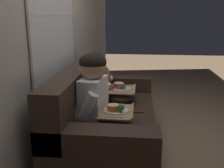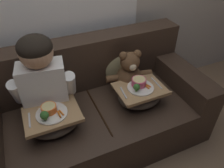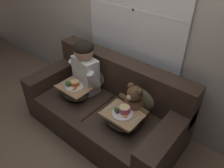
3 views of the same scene
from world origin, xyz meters
The scene contains 9 objects.
ground_plane centered at (0.00, 0.00, 0.00)m, with size 14.00×14.00×0.00m, color #8E7051.
wall_back_with_window centered at (0.00, 0.58, 1.30)m, with size 8.00×0.08×2.60m.
couch centered at (0.00, 0.07, 0.31)m, with size 1.90×0.92×0.87m.
throw_pillow_behind_child centered at (-0.37, 0.27, 0.59)m, with size 0.40×0.19×0.42m.
throw_pillow_behind_teddy centered at (0.37, 0.27, 0.59)m, with size 0.39×0.19×0.40m.
child_figure centered at (-0.37, 0.11, 0.77)m, with size 0.50×0.26×0.67m.
teddy_bear centered at (0.37, 0.10, 0.57)m, with size 0.43×0.30×0.40m.
lap_tray_child centered at (-0.37, -0.09, 0.49)m, with size 0.40×0.31×0.23m.
lap_tray_teddy centered at (0.37, -0.09, 0.49)m, with size 0.40×0.32×0.23m.
Camera 1 is at (-2.57, -0.29, 1.39)m, focal length 42.00 mm.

